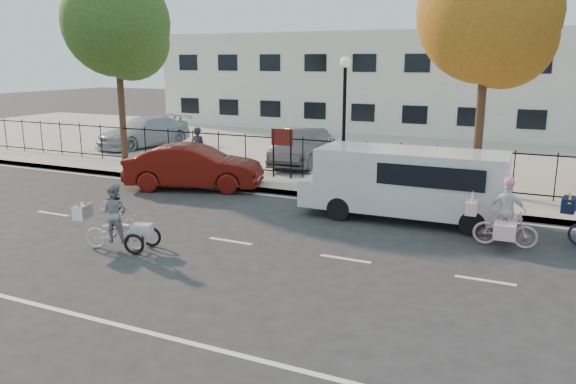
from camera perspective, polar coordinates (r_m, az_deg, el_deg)
The scene contains 19 objects.
ground at distance 14.00m, azimuth -5.85°, elevation -5.01°, with size 120.00×120.00×0.00m, color #333334.
road_markings at distance 13.99m, azimuth -5.85°, elevation -4.99°, with size 60.00×9.52×0.01m, color silver, non-canonical shape.
curb at distance 18.32m, azimuth 2.25°, elevation -0.30°, with size 60.00×0.10×0.15m, color #A8A399.
sidewalk at distance 19.27m, azimuth 3.46°, elevation 0.36°, with size 60.00×2.20×0.15m, color #A8A399.
parking_lot at distance 27.59m, azimuth 10.33°, elevation 4.10°, with size 60.00×15.60×0.15m, color #A8A399.
iron_fence at distance 20.11m, azimuth 4.65°, elevation 3.29°, with size 58.00×0.06×1.50m, color black, non-canonical shape.
building at distance 37.04m, azimuth 14.60°, elevation 10.74°, with size 34.00×10.00×6.00m, color silver.
lamppost at distance 19.30m, azimuth 5.76°, elevation 9.47°, with size 0.36×0.36×4.33m.
street_sign at distance 20.38m, azimuth -0.61°, elevation 4.94°, with size 0.85×0.06×1.80m.
zebra_trike at distance 13.80m, azimuth -17.14°, elevation -3.14°, with size 1.86×1.09×1.59m.
unicorn_bike at distance 14.33m, azimuth 21.15°, elevation -2.78°, with size 1.69×1.17×1.71m.
white_van at distance 15.90m, azimuth 11.95°, elevation 1.06°, with size 5.59×2.02×1.97m.
red_sedan at distance 19.65m, azimuth -9.52°, elevation 2.52°, with size 1.62×4.66×1.53m, color #5B100A.
pedestrian at distance 22.17m, azimuth -9.10°, elevation 4.36°, with size 0.62×0.41×1.70m, color black.
lot_car_a at distance 28.95m, azimuth -14.43°, elevation 5.93°, with size 2.04×5.02×1.46m, color #B6B9BE.
lot_car_b at distance 24.97m, azimuth 2.70°, elevation 4.89°, with size 1.94×4.21×1.17m, color white.
lot_car_c at distance 23.11m, azimuth 1.33°, elevation 4.57°, with size 1.54×4.41×1.45m, color #44454B.
tree_west at distance 24.90m, azimuth -16.70°, elevation 15.64°, with size 4.38×4.38×8.04m.
tree_mid at distance 19.02m, azimuth 20.07°, elevation 16.10°, with size 4.34×4.34×7.95m.
Camera 1 is at (6.89, -11.37, 4.38)m, focal length 35.00 mm.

